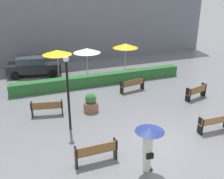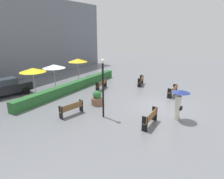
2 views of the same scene
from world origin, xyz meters
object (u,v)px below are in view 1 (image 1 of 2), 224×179
(bench_far_right, at_px, (197,91))
(patio_umbrella_yellow, at_px, (57,52))
(lamp_post, at_px, (68,86))
(bench_near_left, at_px, (96,151))
(bench_back_row, at_px, (133,84))
(pedestrian_with_umbrella, at_px, (149,141))
(parked_car, at_px, (34,66))
(planter_pot, at_px, (91,104))
(bench_far_left, at_px, (47,107))
(bench_near_right, at_px, (215,122))
(patio_umbrella_white, at_px, (87,50))
(patio_umbrella_yellow_far, at_px, (125,46))

(bench_far_right, xyz_separation_m, patio_umbrella_yellow, (-7.59, 6.92, 1.68))
(lamp_post, bearing_deg, bench_near_left, -82.81)
(bench_back_row, height_order, pedestrian_with_umbrella, pedestrian_with_umbrella)
(patio_umbrella_yellow, bearing_deg, parked_car, 131.47)
(planter_pot, relative_size, parked_car, 0.25)
(bench_back_row, height_order, lamp_post, lamp_post)
(parked_car, bearing_deg, planter_pot, -73.68)
(bench_far_left, xyz_separation_m, patio_umbrella_yellow, (1.75, 5.83, 1.68))
(bench_near_right, bearing_deg, pedestrian_with_umbrella, -162.28)
(patio_umbrella_white, relative_size, parked_car, 0.53)
(bench_near_right, relative_size, planter_pot, 1.54)
(bench_far_right, distance_m, patio_umbrella_white, 8.75)
(bench_far_right, height_order, planter_pot, planter_pot)
(bench_near_left, xyz_separation_m, planter_pot, (1.20, 4.71, -0.06))
(bench_far_right, xyz_separation_m, bench_near_left, (-8.09, -3.98, 0.03))
(planter_pot, xyz_separation_m, lamp_post, (-1.60, -1.61, 1.87))
(pedestrian_with_umbrella, bearing_deg, patio_umbrella_yellow, 95.65)
(patio_umbrella_yellow, xyz_separation_m, parked_car, (-1.66, 1.87, -1.38))
(patio_umbrella_yellow, bearing_deg, bench_near_right, -61.51)
(bench_far_right, height_order, parked_car, parked_car)
(bench_near_right, relative_size, lamp_post, 0.45)
(patio_umbrella_yellow_far, bearing_deg, bench_far_left, -143.13)
(parked_car, bearing_deg, bench_near_left, -84.83)
(bench_far_left, xyz_separation_m, lamp_post, (0.86, -1.96, 1.85))
(bench_back_row, bearing_deg, bench_far_left, -165.23)
(bench_near_left, xyz_separation_m, lamp_post, (-0.39, 3.10, 1.81))
(bench_back_row, height_order, bench_far_right, bench_far_right)
(bench_near_right, distance_m, planter_pot, 6.74)
(bench_near_right, xyz_separation_m, pedestrian_with_umbrella, (-4.58, -1.46, 0.84))
(bench_near_left, relative_size, planter_pot, 1.62)
(bench_far_right, bearing_deg, bench_near_right, -116.03)
(bench_far_right, height_order, patio_umbrella_yellow_far, patio_umbrella_yellow_far)
(patio_umbrella_yellow, relative_size, patio_umbrella_yellow_far, 0.93)
(planter_pot, height_order, lamp_post, lamp_post)
(bench_far_left, xyz_separation_m, patio_umbrella_white, (4.02, 5.66, 1.67))
(bench_back_row, height_order, bench_near_right, bench_back_row)
(bench_near_right, bearing_deg, bench_back_row, 102.90)
(bench_far_left, height_order, parked_car, parked_car)
(patio_umbrella_yellow_far, xyz_separation_m, parked_car, (-7.07, 2.34, -1.55))
(bench_back_row, xyz_separation_m, bench_far_right, (3.28, -2.68, -0.01))
(bench_near_right, xyz_separation_m, patio_umbrella_white, (-3.50, 10.46, 1.67))
(pedestrian_with_umbrella, distance_m, patio_umbrella_white, 12.00)
(bench_far_right, bearing_deg, lamp_post, -174.09)
(planter_pot, bearing_deg, patio_umbrella_white, 75.40)
(bench_back_row, distance_m, bench_near_left, 8.21)
(bench_back_row, relative_size, pedestrian_with_umbrella, 0.95)
(bench_far_left, height_order, patio_umbrella_white, patio_umbrella_white)
(bench_back_row, xyz_separation_m, bench_near_left, (-4.81, -6.66, 0.02))
(pedestrian_with_umbrella, bearing_deg, bench_near_right, 17.72)
(pedestrian_with_umbrella, bearing_deg, bench_near_left, 144.64)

